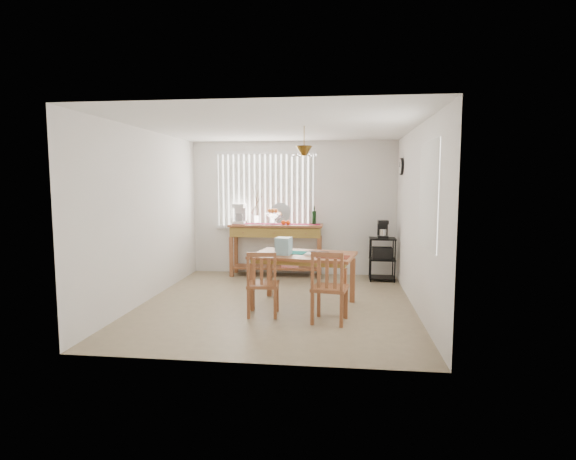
# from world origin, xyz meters

# --- Properties ---
(ground) EXTENTS (4.00, 4.50, 0.01)m
(ground) POSITION_xyz_m (0.00, 0.00, -0.01)
(ground) COLOR gray
(room_shell) EXTENTS (4.20, 4.70, 2.70)m
(room_shell) POSITION_xyz_m (0.00, 0.02, 1.69)
(room_shell) COLOR white
(room_shell) RESTS_ON ground
(sideboard) EXTENTS (1.79, 0.50, 1.00)m
(sideboard) POSITION_xyz_m (-0.29, 1.98, 0.75)
(sideboard) COLOR brown
(sideboard) RESTS_ON ground
(sideboard_items) EXTENTS (1.70, 0.43, 0.77)m
(sideboard_items) POSITION_xyz_m (-0.60, 2.00, 1.16)
(sideboard_items) COLOR maroon
(sideboard_items) RESTS_ON sideboard
(wire_cart) EXTENTS (0.47, 0.37, 0.79)m
(wire_cart) POSITION_xyz_m (1.70, 1.79, 0.48)
(wire_cart) COLOR black
(wire_cart) RESTS_ON ground
(cart_items) EXTENTS (0.19, 0.22, 0.33)m
(cart_items) POSITION_xyz_m (1.70, 1.80, 0.94)
(cart_items) COLOR black
(cart_items) RESTS_ON wire_cart
(dining_table) EXTENTS (1.58, 1.16, 0.77)m
(dining_table) POSITION_xyz_m (0.40, -0.08, 0.69)
(dining_table) COLOR brown
(dining_table) RESTS_ON ground
(table_items) EXTENTS (1.11, 0.69, 0.25)m
(table_items) POSITION_xyz_m (0.24, -0.18, 0.87)
(table_items) COLOR #167D74
(table_items) RESTS_ON dining_table
(chair_left) EXTENTS (0.44, 0.44, 0.90)m
(chair_left) POSITION_xyz_m (-0.10, -0.65, 0.44)
(chair_left) COLOR brown
(chair_left) RESTS_ON ground
(chair_right) EXTENTS (0.50, 0.50, 0.94)m
(chair_right) POSITION_xyz_m (0.80, -0.85, 0.46)
(chair_right) COLOR brown
(chair_right) RESTS_ON ground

